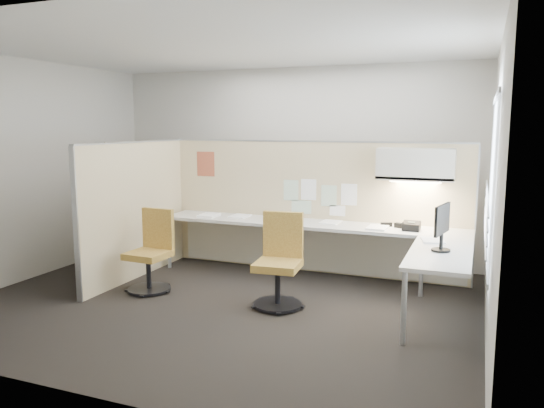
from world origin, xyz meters
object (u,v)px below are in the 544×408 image
at_px(monitor, 442,225).
at_px(chair_left, 152,254).
at_px(phone, 411,226).
at_px(chair_right, 279,264).
at_px(desk, 330,236).

bearing_deg(monitor, chair_left, 104.97).
distance_m(chair_left, phone, 3.12).
relative_size(monitor, phone, 2.20).
bearing_deg(chair_right, monitor, -1.21).
xyz_separation_m(chair_right, phone, (1.26, 1.10, 0.31)).
height_order(chair_right, phone, chair_right).
bearing_deg(desk, chair_left, -151.42).
bearing_deg(chair_right, phone, 35.46).
xyz_separation_m(chair_left, phone, (2.88, 1.15, 0.33)).
distance_m(chair_left, chair_right, 1.62).
bearing_deg(desk, phone, 6.21).
relative_size(chair_left, chair_right, 0.95).
xyz_separation_m(desk, chair_right, (-0.30, -0.99, -0.13)).
bearing_deg(chair_left, monitor, 5.66).
relative_size(desk, phone, 18.84).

